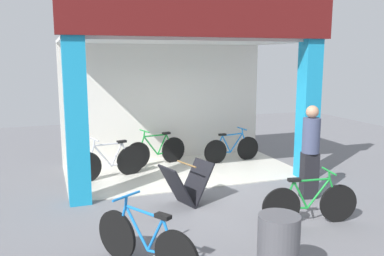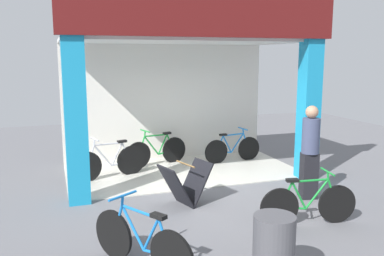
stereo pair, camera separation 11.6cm
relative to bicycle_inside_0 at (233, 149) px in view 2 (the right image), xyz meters
name	(u,v)px [view 2 (the right image)]	position (x,y,z in m)	size (l,w,h in m)	color
ground_plane	(203,189)	(-1.46, -1.78, -0.34)	(18.55, 18.55, 0.00)	slate
shop_facade	(182,83)	(-1.46, -0.38, 1.72)	(5.47, 3.08, 3.88)	beige
bicycle_inside_0	(233,149)	(0.00, 0.00, 0.00)	(1.57, 0.43, 0.86)	black
bicycle_inside_1	(110,162)	(-3.16, -0.42, 0.03)	(1.67, 0.54, 0.94)	black
bicycle_inside_2	(157,151)	(-1.91, 0.30, 0.02)	(1.62, 0.55, 0.92)	black
bicycle_parked_0	(308,204)	(-0.49, -4.01, 0.01)	(1.59, 0.44, 0.88)	black
bicycle_parked_1	(141,242)	(-3.33, -4.56, 0.03)	(0.96, 1.45, 0.93)	black
sandwich_board_sign	(185,184)	(-2.08, -2.52, 0.04)	(1.00, 0.79, 0.79)	black
pedestrian_0	(310,151)	(0.25, -2.93, 0.58)	(0.38, 0.38, 1.78)	black
trash_bin	(274,251)	(-1.93, -5.40, 0.09)	(0.50, 0.50, 0.86)	#4C4C51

